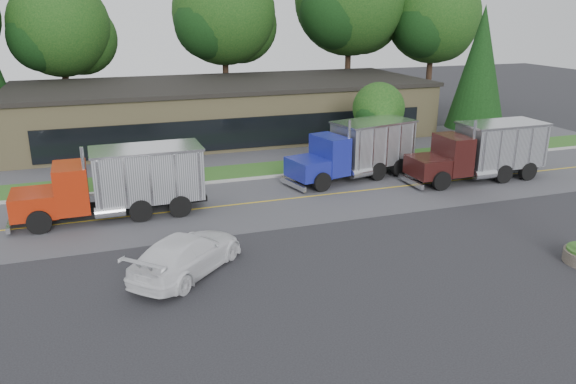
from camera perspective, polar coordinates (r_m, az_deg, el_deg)
name	(u,v)px	position (r m, az deg, el deg)	size (l,w,h in m)	color
ground	(325,274)	(22.06, 3.73, -8.33)	(140.00, 140.00, 0.00)	#2F2F34
road	(260,202)	(29.91, -2.87, -1.05)	(60.00, 8.00, 0.02)	#59595E
center_line	(260,202)	(29.91, -2.87, -1.05)	(60.00, 0.12, 0.01)	gold
curb	(240,181)	(33.78, -4.85, 1.17)	(60.00, 0.30, 0.12)	#9E9E99
grass_verge	(233,173)	(35.45, -5.57, 1.97)	(60.00, 3.40, 0.03)	#286522
far_parking	(217,154)	(40.17, -7.25, 3.84)	(60.00, 7.00, 0.02)	#59595E
strip_mall	(225,111)	(45.91, -6.46, 8.22)	(32.00, 12.00, 4.00)	#918359
tree_far_b	(62,32)	(52.36, -22.01, 14.87)	(8.77, 8.26, 12.51)	#382619
tree_far_c	(225,18)	(53.64, -6.40, 17.18)	(9.91, 9.33, 14.14)	#382619
tree_far_d	(351,5)	(56.61, 6.39, 18.38)	(11.16, 10.51, 15.92)	#382619
tree_far_e	(434,20)	(58.71, 14.59, 16.52)	(9.59, 9.03, 13.68)	#382619
evergreen_right	(480,68)	(45.78, 18.90, 11.88)	(4.47, 4.47, 10.15)	#382619
tree_verge	(379,111)	(38.24, 9.21, 8.13)	(3.67, 3.46, 5.24)	#382619
dump_truck_red	(122,181)	(28.60, -16.51, 1.11)	(9.17, 2.78, 3.36)	black
dump_truck_blue	(358,149)	(34.10, 7.13, 4.40)	(8.45, 4.28, 3.36)	black
dump_truck_maroon	(484,150)	(35.50, 19.27, 4.07)	(8.61, 2.69, 3.36)	black
rally_car	(187,254)	(22.16, -10.24, -6.20)	(2.22, 5.47, 1.59)	white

